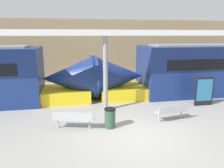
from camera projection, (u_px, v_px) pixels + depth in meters
ground_plane at (137, 136)px, 8.33m from camera, size 60.00×60.00×0.00m
station_wall at (100, 51)px, 17.96m from camera, size 56.00×0.20×5.00m
train_left at (212, 70)px, 14.41m from camera, size 15.74×2.93×3.20m
bench_near at (172, 111)px, 9.75m from camera, size 1.54×0.69×0.77m
bench_far at (73, 118)px, 8.86m from camera, size 1.71×0.84×0.77m
trash_bin at (110, 118)px, 9.03m from camera, size 0.47×0.47×0.83m
poster_board at (204, 91)px, 11.80m from camera, size 1.05×0.07×1.57m
support_column_near at (105, 74)px, 10.84m from camera, size 0.23×0.23×3.74m
canopy_beam at (105, 33)px, 10.40m from camera, size 28.00×0.60×0.28m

